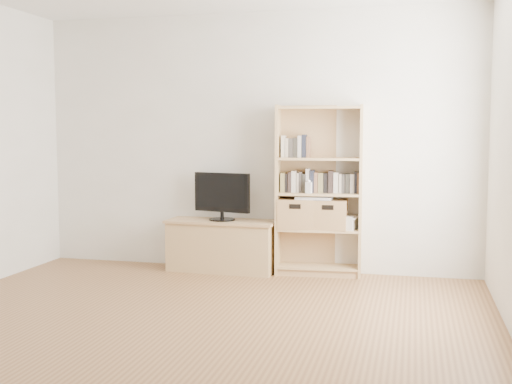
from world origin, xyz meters
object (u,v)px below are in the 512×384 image
(basket_right, at_px, (329,214))
(basket_left, at_px, (296,213))
(baby_monitor, at_px, (309,188))
(television, at_px, (222,197))
(laptop, at_px, (314,198))
(tv_stand, at_px, (222,247))
(bookshelf, at_px, (319,191))

(basket_right, bearing_deg, basket_left, -177.61)
(baby_monitor, distance_m, basket_right, 0.34)
(television, bearing_deg, laptop, 15.12)
(tv_stand, distance_m, bookshelf, 1.14)
(tv_stand, distance_m, basket_right, 1.13)
(basket_right, bearing_deg, television, -179.09)
(basket_left, relative_size, laptop, 1.00)
(basket_right, bearing_deg, bookshelf, 179.79)
(basket_right, bearing_deg, tv_stand, -179.09)
(television, height_order, baby_monitor, television)
(basket_left, height_order, laptop, laptop)
(tv_stand, distance_m, television, 0.51)
(bookshelf, relative_size, baby_monitor, 15.23)
(tv_stand, bearing_deg, basket_left, 4.50)
(television, bearing_deg, baby_monitor, 9.65)
(tv_stand, height_order, basket_right, basket_right)
(baby_monitor, distance_m, basket_left, 0.30)
(tv_stand, xyz_separation_m, baby_monitor, (0.89, -0.05, 0.62))
(tv_stand, xyz_separation_m, television, (0.00, 0.00, 0.51))
(television, relative_size, baby_monitor, 5.58)
(television, bearing_deg, tv_stand, 0.00)
(tv_stand, bearing_deg, bookshelf, 5.26)
(tv_stand, height_order, bookshelf, bookshelf)
(bookshelf, distance_m, laptop, 0.08)
(baby_monitor, relative_size, basket_left, 0.31)
(basket_left, bearing_deg, bookshelf, -0.49)
(bookshelf, xyz_separation_m, basket_left, (-0.22, -0.02, -0.23))
(television, distance_m, basket_right, 1.08)
(bookshelf, bearing_deg, basket_right, -2.60)
(bookshelf, height_order, basket_left, bookshelf)
(basket_left, height_order, basket_right, basket_left)
(tv_stand, bearing_deg, basket_right, 5.14)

